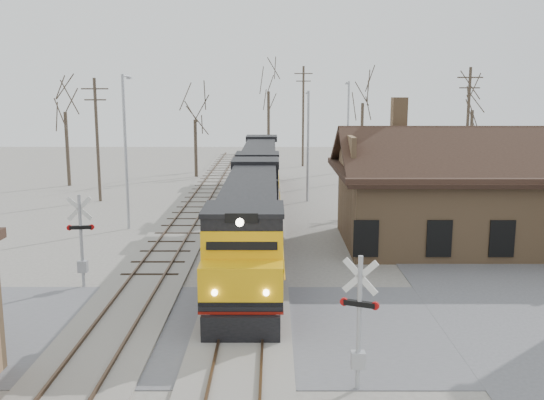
{
  "coord_description": "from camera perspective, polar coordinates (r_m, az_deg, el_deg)",
  "views": [
    {
      "loc": [
        1.08,
        -20.16,
        8.26
      ],
      "look_at": [
        1.01,
        9.0,
        2.98
      ],
      "focal_mm": 40.0,
      "sensor_mm": 36.0,
      "label": 1
    }
  ],
  "objects": [
    {
      "name": "tree_c",
      "position": [
        68.37,
        -0.33,
        11.32
      ],
      "size": [
        5.46,
        5.46,
        13.38
      ],
      "color": "#382D23",
      "rests_on": "ground"
    },
    {
      "name": "streetlight_b",
      "position": [
        45.5,
        3.4,
        5.7
      ],
      "size": [
        0.25,
        2.04,
        8.25
      ],
      "color": "#A5A8AD",
      "rests_on": "ground"
    },
    {
      "name": "tree_e",
      "position": [
        62.75,
        18.4,
        8.99
      ],
      "size": [
        4.26,
        4.26,
        10.45
      ],
      "color": "#382D23",
      "rests_on": "ground"
    },
    {
      "name": "track_main",
      "position": [
        36.12,
        -1.58,
        -2.86
      ],
      "size": [
        3.4,
        90.0,
        0.24
      ],
      "color": "#9F9A90",
      "rests_on": "ground"
    },
    {
      "name": "tree_a",
      "position": [
        55.79,
        -18.96,
        8.94
      ],
      "size": [
        4.31,
        4.31,
        10.55
      ],
      "color": "#382D23",
      "rests_on": "ground"
    },
    {
      "name": "locomotive_lead",
      "position": [
        28.33,
        -2.05,
        -2.09
      ],
      "size": [
        2.83,
        18.93,
        4.2
      ],
      "color": "black",
      "rests_on": "ground"
    },
    {
      "name": "tree_b",
      "position": [
        58.99,
        -7.27,
        8.37
      ],
      "size": [
        3.68,
        3.68,
        9.01
      ],
      "color": "#382D23",
      "rests_on": "ground"
    },
    {
      "name": "track_siding",
      "position": [
        36.53,
        -8.66,
        -2.82
      ],
      "size": [
        3.4,
        90.0,
        0.24
      ],
      "color": "#9F9A90",
      "rests_on": "ground"
    },
    {
      "name": "utility_pole_b",
      "position": [
        66.91,
        2.95,
        8.03
      ],
      "size": [
        2.0,
        0.24,
        10.88
      ],
      "color": "#382D23",
      "rests_on": "ground"
    },
    {
      "name": "utility_pole_c",
      "position": [
        50.67,
        17.9,
        6.38
      ],
      "size": [
        2.0,
        0.24,
        10.08
      ],
      "color": "#382D23",
      "rests_on": "ground"
    },
    {
      "name": "ground",
      "position": [
        21.81,
        -2.76,
        -12.0
      ],
      "size": [
        140.0,
        140.0,
        0.0
      ],
      "primitive_type": "plane",
      "color": "#9F9A90",
      "rests_on": "ground"
    },
    {
      "name": "locomotive_trailing",
      "position": [
        47.26,
        -1.17,
        2.89
      ],
      "size": [
        2.83,
        18.93,
        3.97
      ],
      "color": "black",
      "rests_on": "ground"
    },
    {
      "name": "road",
      "position": [
        21.81,
        -2.76,
        -11.97
      ],
      "size": [
        60.0,
        9.0,
        0.03
      ],
      "primitive_type": "cube",
      "color": "#5A5A5F",
      "rests_on": "ground"
    },
    {
      "name": "crossbuck_near",
      "position": [
        17.22,
        8.18,
        -11.78
      ],
      "size": [
        1.05,
        0.49,
        3.87
      ],
      "rotation": [
        0.0,
        0.0,
        -0.39
      ],
      "color": "#A5A8AD",
      "rests_on": "ground"
    },
    {
      "name": "utility_pole_a",
      "position": [
        47.19,
        -16.13,
        5.67
      ],
      "size": [
        2.0,
        0.24,
        9.19
      ],
      "color": "#382D23",
      "rests_on": "ground"
    },
    {
      "name": "tree_d",
      "position": [
        64.11,
        8.56,
        10.04
      ],
      "size": [
        4.67,
        4.67,
        11.44
      ],
      "color": "#382D23",
      "rests_on": "ground"
    },
    {
      "name": "depot",
      "position": [
        34.47,
        18.59,
        -0.06
      ],
      "size": [
        15.2,
        9.31,
        7.9
      ],
      "color": "#96724E",
      "rests_on": "ground"
    },
    {
      "name": "streetlight_a",
      "position": [
        37.15,
        -13.59,
        5.16
      ],
      "size": [
        0.25,
        2.04,
        9.21
      ],
      "color": "#A5A8AD",
      "rests_on": "ground"
    },
    {
      "name": "crossbuck_far",
      "position": [
        26.83,
        -17.49,
        -3.97
      ],
      "size": [
        1.14,
        0.3,
        4.01
      ],
      "rotation": [
        0.0,
        0.0,
        3.27
      ],
      "color": "#A5A8AD",
      "rests_on": "ground"
    },
    {
      "name": "streetlight_c",
      "position": [
        55.19,
        7.15,
        6.87
      ],
      "size": [
        0.25,
        2.04,
        9.08
      ],
      "color": "#A5A8AD",
      "rests_on": "ground"
    }
  ]
}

